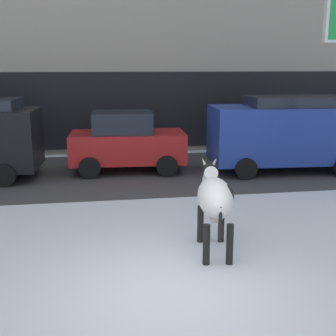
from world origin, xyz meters
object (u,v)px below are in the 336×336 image
at_px(cow_holstein, 216,197).
at_px(pedestrian_far_left, 233,129).
at_px(car_red_hatchback, 127,142).
at_px(pedestrian_near_billboard, 326,126).
at_px(car_blue_van, 287,132).

distance_m(cow_holstein, pedestrian_far_left, 9.56).
relative_size(car_red_hatchback, pedestrian_near_billboard, 2.07).
relative_size(cow_holstein, car_red_hatchback, 0.54).
bearing_deg(car_red_hatchback, pedestrian_near_billboard, 18.05).
bearing_deg(car_red_hatchback, car_blue_van, -8.65).
distance_m(pedestrian_near_billboard, pedestrian_far_left, 3.82).
distance_m(cow_holstein, car_blue_van, 6.83).
relative_size(cow_holstein, car_blue_van, 0.41).
relative_size(cow_holstein, pedestrian_far_left, 1.11).
distance_m(car_red_hatchback, pedestrian_near_billboard, 8.44).
height_order(car_red_hatchback, pedestrian_near_billboard, car_red_hatchback).
xyz_separation_m(car_red_hatchback, car_blue_van, (4.90, -0.74, 0.32)).
height_order(car_blue_van, pedestrian_near_billboard, car_blue_van).
height_order(car_red_hatchback, car_blue_van, car_blue_van).
height_order(cow_holstein, pedestrian_far_left, pedestrian_far_left).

